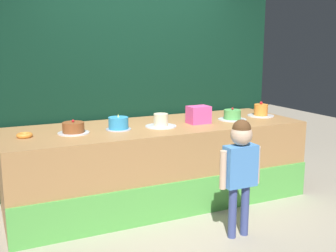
{
  "coord_description": "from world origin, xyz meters",
  "views": [
    {
      "loc": [
        -1.74,
        -3.46,
        1.73
      ],
      "look_at": [
        0.03,
        0.33,
        0.89
      ],
      "focal_mm": 43.6,
      "sensor_mm": 36.0,
      "label": 1
    }
  ],
  "objects_px": {
    "cake_right": "(232,115)",
    "cake_far_right": "(261,111)",
    "donut": "(25,135)",
    "cake_far_left": "(73,128)",
    "cake_center": "(161,121)",
    "child_figure": "(240,162)",
    "cake_left": "(118,124)",
    "pink_box": "(199,115)"
  },
  "relations": [
    {
      "from": "cake_center",
      "to": "cake_far_left",
      "type": "bearing_deg",
      "value": 176.1
    },
    {
      "from": "cake_right",
      "to": "cake_center",
      "type": "bearing_deg",
      "value": -179.11
    },
    {
      "from": "pink_box",
      "to": "cake_right",
      "type": "bearing_deg",
      "value": 1.87
    },
    {
      "from": "child_figure",
      "to": "donut",
      "type": "xyz_separation_m",
      "value": [
        -1.69,
        1.1,
        0.18
      ]
    },
    {
      "from": "donut",
      "to": "cake_far_left",
      "type": "distance_m",
      "value": 0.46
    },
    {
      "from": "cake_center",
      "to": "cake_right",
      "type": "height_order",
      "value": "cake_right"
    },
    {
      "from": "donut",
      "to": "cake_far_right",
      "type": "relative_size",
      "value": 0.46
    },
    {
      "from": "pink_box",
      "to": "cake_left",
      "type": "distance_m",
      "value": 0.92
    },
    {
      "from": "donut",
      "to": "cake_center",
      "type": "distance_m",
      "value": 1.38
    },
    {
      "from": "donut",
      "to": "pink_box",
      "type": "bearing_deg",
      "value": -2.51
    },
    {
      "from": "donut",
      "to": "cake_center",
      "type": "height_order",
      "value": "cake_center"
    },
    {
      "from": "cake_left",
      "to": "cake_center",
      "type": "xyz_separation_m",
      "value": [
        0.46,
        -0.04,
        -0.01
      ]
    },
    {
      "from": "cake_center",
      "to": "cake_right",
      "type": "xyz_separation_m",
      "value": [
        0.92,
        0.01,
        -0.0
      ]
    },
    {
      "from": "cake_right",
      "to": "cake_far_right",
      "type": "bearing_deg",
      "value": 8.0
    },
    {
      "from": "cake_left",
      "to": "cake_far_right",
      "type": "xyz_separation_m",
      "value": [
        1.84,
        0.04,
        0.0
      ]
    },
    {
      "from": "child_figure",
      "to": "cake_center",
      "type": "height_order",
      "value": "child_figure"
    },
    {
      "from": "pink_box",
      "to": "cake_far_left",
      "type": "height_order",
      "value": "pink_box"
    },
    {
      "from": "pink_box",
      "to": "cake_left",
      "type": "relative_size",
      "value": 0.91
    },
    {
      "from": "cake_far_left",
      "to": "child_figure",
      "type": "bearing_deg",
      "value": -41.29
    },
    {
      "from": "donut",
      "to": "cake_left",
      "type": "xyz_separation_m",
      "value": [
        0.92,
        -0.04,
        0.04
      ]
    },
    {
      "from": "cake_left",
      "to": "cake_right",
      "type": "distance_m",
      "value": 1.38
    },
    {
      "from": "cake_far_left",
      "to": "cake_left",
      "type": "height_order",
      "value": "cake_left"
    },
    {
      "from": "child_figure",
      "to": "cake_far_left",
      "type": "bearing_deg",
      "value": 138.71
    },
    {
      "from": "cake_right",
      "to": "cake_far_right",
      "type": "height_order",
      "value": "cake_far_right"
    },
    {
      "from": "child_figure",
      "to": "cake_right",
      "type": "bearing_deg",
      "value": 59.81
    },
    {
      "from": "donut",
      "to": "cake_right",
      "type": "relative_size",
      "value": 0.45
    },
    {
      "from": "cake_center",
      "to": "cake_far_right",
      "type": "height_order",
      "value": "cake_far_right"
    },
    {
      "from": "cake_far_left",
      "to": "cake_right",
      "type": "distance_m",
      "value": 1.84
    },
    {
      "from": "donut",
      "to": "cake_left",
      "type": "height_order",
      "value": "cake_left"
    },
    {
      "from": "pink_box",
      "to": "cake_left",
      "type": "xyz_separation_m",
      "value": [
        -0.92,
        0.04,
        -0.03
      ]
    },
    {
      "from": "cake_center",
      "to": "cake_far_right",
      "type": "xyz_separation_m",
      "value": [
        1.38,
        0.08,
        0.01
      ]
    },
    {
      "from": "cake_far_left",
      "to": "cake_far_right",
      "type": "relative_size",
      "value": 0.96
    },
    {
      "from": "pink_box",
      "to": "cake_center",
      "type": "xyz_separation_m",
      "value": [
        -0.46,
        0.0,
        -0.04
      ]
    },
    {
      "from": "donut",
      "to": "cake_left",
      "type": "bearing_deg",
      "value": -2.29
    },
    {
      "from": "cake_far_left",
      "to": "cake_center",
      "type": "bearing_deg",
      "value": -3.9
    },
    {
      "from": "donut",
      "to": "cake_right",
      "type": "distance_m",
      "value": 2.3
    },
    {
      "from": "donut",
      "to": "cake_far_left",
      "type": "xyz_separation_m",
      "value": [
        0.46,
        -0.02,
        0.03
      ]
    },
    {
      "from": "donut",
      "to": "cake_far_right",
      "type": "height_order",
      "value": "cake_far_right"
    },
    {
      "from": "pink_box",
      "to": "cake_far_right",
      "type": "bearing_deg",
      "value": 4.95
    },
    {
      "from": "child_figure",
      "to": "cake_far_right",
      "type": "height_order",
      "value": "child_figure"
    },
    {
      "from": "donut",
      "to": "cake_far_left",
      "type": "height_order",
      "value": "cake_far_left"
    },
    {
      "from": "pink_box",
      "to": "cake_right",
      "type": "height_order",
      "value": "pink_box"
    }
  ]
}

